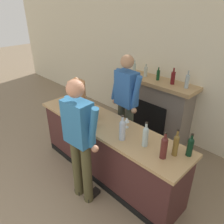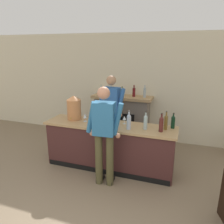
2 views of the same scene
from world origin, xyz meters
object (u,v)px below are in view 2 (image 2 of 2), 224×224
at_px(copper_dispenser, 74,107).
at_px(wine_bottle_port_short, 166,122).
at_px(ice_bucket_steel, 96,120).
at_px(fireplace_stone, 122,117).
at_px(person_customer, 104,133).
at_px(wine_bottle_cabernet_heavy, 103,120).
at_px(wine_bottle_rose_blush, 173,121).
at_px(wine_bottle_chardonnay_pale, 129,121).
at_px(wine_bottle_riesling_slim, 146,121).
at_px(wine_bottle_burgundy_dark, 161,123).
at_px(wine_glass_back_row, 85,116).
at_px(wine_glass_front_left, 124,118).
at_px(person_bartender, 111,112).

xyz_separation_m(copper_dispenser, wine_bottle_port_short, (1.87, -0.01, -0.10)).
relative_size(ice_bucket_steel, wine_bottle_port_short, 0.55).
xyz_separation_m(fireplace_stone, person_customer, (0.29, -2.08, 0.38)).
xyz_separation_m(wine_bottle_port_short, wine_bottle_cabernet_heavy, (-1.13, -0.26, -0.01)).
xyz_separation_m(wine_bottle_rose_blush, wine_bottle_chardonnay_pale, (-0.76, -0.32, 0.02)).
distance_m(copper_dispenser, wine_bottle_riesling_slim, 1.53).
distance_m(wine_bottle_burgundy_dark, wine_glass_back_row, 1.53).
height_order(wine_bottle_riesling_slim, wine_glass_front_left, wine_bottle_riesling_slim).
distance_m(ice_bucket_steel, wine_bottle_rose_blush, 1.46).
height_order(copper_dispenser, wine_bottle_chardonnay_pale, copper_dispenser).
height_order(ice_bucket_steel, wine_glass_back_row, ice_bucket_steel).
relative_size(wine_bottle_burgundy_dark, wine_bottle_chardonnay_pale, 0.98).
distance_m(wine_bottle_rose_blush, wine_glass_back_row, 1.72).
bearing_deg(wine_bottle_cabernet_heavy, wine_glass_back_row, 156.13).
height_order(fireplace_stone, wine_bottle_riesling_slim, fireplace_stone).
distance_m(wine_bottle_port_short, wine_bottle_chardonnay_pale, 0.67).
relative_size(fireplace_stone, person_bartender, 0.85).
bearing_deg(wine_bottle_burgundy_dark, wine_bottle_rose_blush, 53.12).
xyz_separation_m(person_customer, copper_dispenser, (-0.91, 0.65, 0.20)).
height_order(wine_bottle_rose_blush, wine_bottle_chardonnay_pale, wine_bottle_chardonnay_pale).
bearing_deg(wine_bottle_riesling_slim, wine_bottle_cabernet_heavy, -168.47).
distance_m(person_customer, ice_bucket_steel, 0.62).
distance_m(person_bartender, wine_glass_back_row, 0.68).
bearing_deg(wine_glass_front_left, ice_bucket_steel, -159.33).
distance_m(fireplace_stone, wine_bottle_burgundy_dark, 2.02).
relative_size(person_bartender, copper_dispenser, 3.61).
height_order(person_customer, copper_dispenser, person_customer).
height_order(wine_bottle_port_short, wine_glass_front_left, wine_bottle_port_short).
distance_m(fireplace_stone, copper_dispenser, 1.66).
height_order(ice_bucket_steel, wine_bottle_chardonnay_pale, wine_bottle_chardonnay_pale).
xyz_separation_m(wine_bottle_riesling_slim, wine_bottle_rose_blush, (0.47, 0.22, -0.02)).
distance_m(person_bartender, wine_bottle_rose_blush, 1.41).
height_order(person_bartender, copper_dispenser, person_bartender).
relative_size(wine_bottle_riesling_slim, wine_bottle_chardonnay_pale, 0.96).
relative_size(copper_dispenser, wine_bottle_chardonnay_pale, 1.44).
distance_m(wine_bottle_riesling_slim, wine_glass_front_left, 0.48).
distance_m(ice_bucket_steel, wine_bottle_riesling_slim, 0.97).
relative_size(fireplace_stone, wine_glass_front_left, 9.72).
relative_size(fireplace_stone, wine_bottle_chardonnay_pale, 4.42).
bearing_deg(wine_bottle_rose_blush, wine_glass_back_row, -174.37).
height_order(wine_bottle_port_short, wine_bottle_rose_blush, wine_bottle_port_short).
height_order(wine_bottle_riesling_slim, wine_bottle_chardonnay_pale, wine_bottle_chardonnay_pale).
xyz_separation_m(wine_bottle_port_short, wine_bottle_rose_blush, (0.12, 0.11, -0.02)).
relative_size(person_bartender, wine_bottle_rose_blush, 6.15).
bearing_deg(person_bartender, wine_bottle_burgundy_dark, -29.22).
height_order(person_bartender, wine_bottle_chardonnay_pale, person_bartender).
xyz_separation_m(wine_bottle_chardonnay_pale, wine_glass_back_row, (-0.95, 0.15, -0.05)).
distance_m(wine_bottle_burgundy_dark, wine_glass_front_left, 0.76).
distance_m(copper_dispenser, wine_glass_back_row, 0.32).
xyz_separation_m(wine_bottle_riesling_slim, wine_glass_front_left, (-0.45, 0.16, -0.03)).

